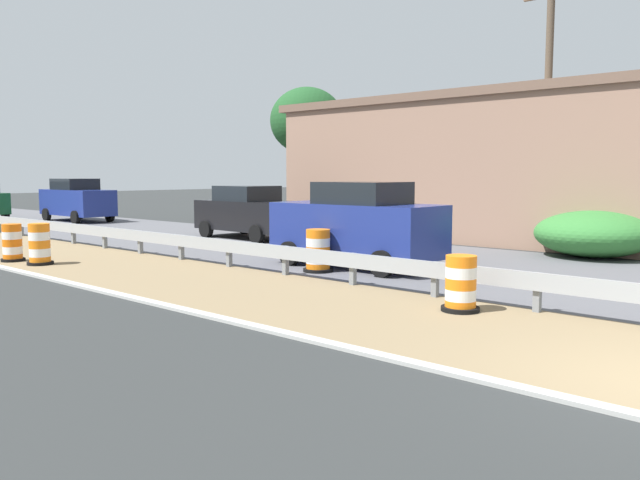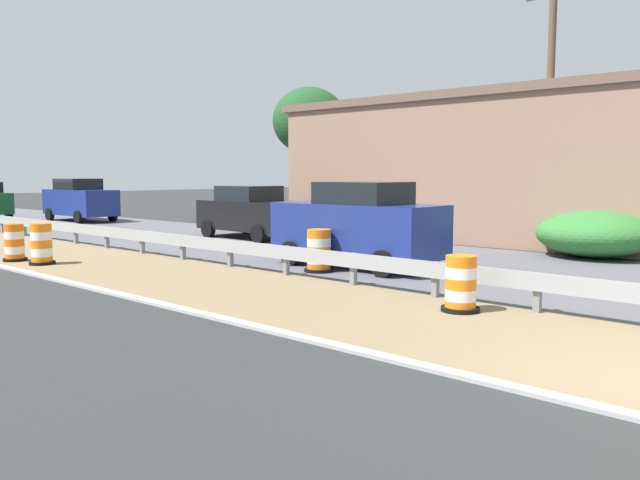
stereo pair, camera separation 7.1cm
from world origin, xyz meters
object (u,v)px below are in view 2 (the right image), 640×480
at_px(car_mid_far_lane, 252,212).
at_px(traffic_barrel_close, 319,253).
at_px(traffic_barrel_mid, 42,246).
at_px(utility_pole_near, 549,111).
at_px(car_lead_far_lane, 358,225).
at_px(traffic_barrel_far, 15,244).
at_px(car_trailing_near_lane, 80,200).
at_px(traffic_barrel_nearest, 461,286).

bearing_deg(car_mid_far_lane, traffic_barrel_close, -29.46).
height_order(traffic_barrel_mid, utility_pole_near, utility_pole_near).
bearing_deg(traffic_barrel_close, car_lead_far_lane, -9.87).
xyz_separation_m(car_lead_far_lane, utility_pole_near, (7.59, -1.81, 3.34)).
bearing_deg(traffic_barrel_far, car_trailing_near_lane, 56.18).
relative_size(traffic_barrel_far, car_trailing_near_lane, 0.22).
bearing_deg(traffic_barrel_nearest, traffic_barrel_mid, 101.46).
distance_m(car_trailing_near_lane, utility_pole_near, 23.18).
bearing_deg(car_trailing_near_lane, traffic_barrel_close, -11.71).
bearing_deg(traffic_barrel_nearest, car_mid_far_lane, 63.39).
relative_size(traffic_barrel_nearest, car_mid_far_lane, 0.22).
height_order(traffic_barrel_nearest, traffic_barrel_close, traffic_barrel_close).
relative_size(traffic_barrel_nearest, traffic_barrel_close, 0.94).
bearing_deg(traffic_barrel_far, car_lead_far_lane, -54.91).
xyz_separation_m(car_lead_far_lane, car_mid_far_lane, (3.17, 7.64, -0.12)).
relative_size(traffic_barrel_close, car_lead_far_lane, 0.23).
height_order(traffic_barrel_far, car_trailing_near_lane, car_trailing_near_lane).
xyz_separation_m(traffic_barrel_mid, car_mid_far_lane, (8.46, 1.06, 0.49)).
bearing_deg(utility_pole_near, car_lead_far_lane, 166.60).
relative_size(traffic_barrel_close, traffic_barrel_mid, 0.96).
bearing_deg(traffic_barrel_mid, traffic_barrel_close, -57.75).
xyz_separation_m(traffic_barrel_mid, car_trailing_near_lane, (8.44, 14.12, 0.59)).
height_order(traffic_barrel_mid, car_mid_far_lane, car_mid_far_lane).
distance_m(car_trailing_near_lane, car_mid_far_lane, 13.06).
xyz_separation_m(car_trailing_near_lane, car_mid_far_lane, (0.01, -13.06, -0.10)).
xyz_separation_m(traffic_barrel_nearest, utility_pole_near, (10.59, 2.87, 3.99)).
bearing_deg(traffic_barrel_nearest, car_lead_far_lane, 57.34).
relative_size(car_mid_far_lane, utility_pole_near, 0.52).
bearing_deg(traffic_barrel_nearest, traffic_barrel_far, 101.24).
height_order(car_lead_far_lane, car_mid_far_lane, car_lead_far_lane).
bearing_deg(utility_pole_near, traffic_barrel_nearest, -164.81).
bearing_deg(utility_pole_near, car_trailing_near_lane, 101.13).
bearing_deg(car_lead_far_lane, traffic_barrel_close, 79.54).
xyz_separation_m(traffic_barrel_far, car_lead_far_lane, (5.48, -7.80, 0.64)).
distance_m(car_lead_far_lane, car_mid_far_lane, 8.27).
height_order(traffic_barrel_nearest, car_trailing_near_lane, car_trailing_near_lane).
bearing_deg(utility_pole_near, traffic_barrel_mid, 146.92).
distance_m(traffic_barrel_close, traffic_barrel_mid, 7.51).
height_order(car_mid_far_lane, utility_pole_near, utility_pole_near).
bearing_deg(car_trailing_near_lane, traffic_barrel_mid, -30.37).
bearing_deg(car_trailing_near_lane, car_lead_far_lane, -8.17).
xyz_separation_m(traffic_barrel_far, car_trailing_near_lane, (8.64, 12.89, 0.62)).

